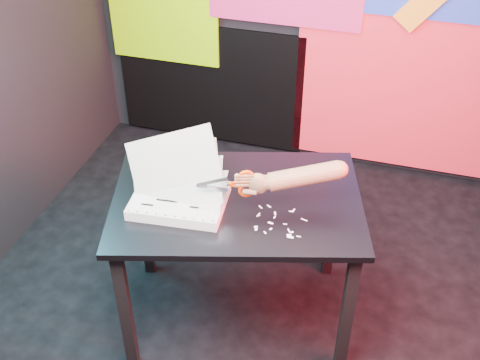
% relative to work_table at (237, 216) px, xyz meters
% --- Properties ---
extents(room, '(3.01, 3.01, 2.71)m').
position_rel_work_table_xyz_m(room, '(0.11, 0.03, 0.70)').
color(room, black).
rests_on(room, ground).
extents(backdrop, '(2.88, 0.05, 2.08)m').
position_rel_work_table_xyz_m(backdrop, '(0.17, 1.50, 0.31)').
color(backdrop, red).
rests_on(backdrop, ground).
extents(work_table, '(1.25, 1.00, 0.75)m').
position_rel_work_table_xyz_m(work_table, '(0.00, 0.00, 0.00)').
color(work_table, black).
rests_on(work_table, ground).
extents(printout_stack, '(0.47, 0.33, 0.37)m').
position_rel_work_table_xyz_m(printout_stack, '(-0.23, -0.11, 0.14)').
color(printout_stack, white).
rests_on(printout_stack, work_table).
extents(scissors, '(0.23, 0.09, 0.14)m').
position_rel_work_table_xyz_m(scissors, '(0.05, -0.08, 0.25)').
color(scissors, silver).
rests_on(scissors, printout_stack).
extents(hand_forearm, '(0.43, 0.19, 0.15)m').
position_rel_work_table_xyz_m(hand_forearm, '(0.26, -0.01, 0.28)').
color(hand_forearm, '#906C4C').
rests_on(hand_forearm, work_table).
extents(paper_clippings, '(0.22, 0.19, 0.00)m').
position_rel_work_table_xyz_m(paper_clippings, '(0.21, -0.11, 0.10)').
color(paper_clippings, white).
rests_on(paper_clippings, work_table).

